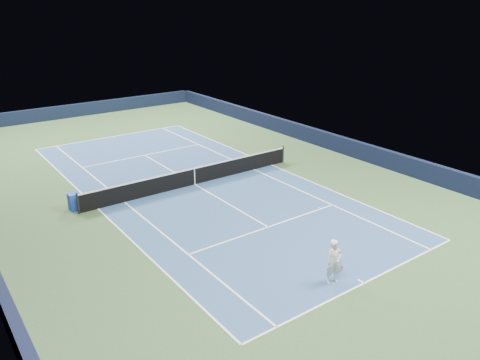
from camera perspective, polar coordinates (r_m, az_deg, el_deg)
ground at (r=25.92m, az=-5.53°, el=-0.55°), size 40.00×40.00×0.00m
wall_far at (r=43.39m, az=-19.21°, el=8.04°), size 22.00×0.35×1.10m
wall_right at (r=32.25m, az=11.24°, el=4.56°), size 0.35×40.00×1.10m
court_surface at (r=25.92m, az=-5.53°, el=-0.54°), size 10.97×23.77×0.01m
baseline_far at (r=36.18m, az=-15.24°, el=5.14°), size 10.97×0.08×0.00m
baseline_near at (r=17.81m, az=14.91°, el=-12.05°), size 10.97×0.08×0.00m
sideline_doubles_right at (r=28.88m, az=3.86°, el=1.84°), size 0.08×23.77×0.00m
sideline_doubles_left at (r=23.87m, az=-16.93°, el=-3.37°), size 0.08×23.77×0.00m
sideline_singles_right at (r=28.07m, az=1.70°, el=1.30°), size 0.08×23.77×0.00m
sideline_singles_left at (r=24.28m, az=-13.90°, el=-2.63°), size 0.08×23.77×0.00m
service_line_far at (r=31.30m, az=-11.54°, el=2.99°), size 8.23×0.08×0.00m
service_line_near at (r=21.11m, az=3.44°, el=-5.74°), size 8.23×0.08×0.00m
center_service_line at (r=25.92m, az=-5.53°, el=-0.53°), size 0.08×12.80×0.00m
center_mark_far at (r=36.05m, az=-15.16°, el=5.09°), size 0.08×0.30×0.00m
center_mark_near at (r=17.88m, az=14.53°, el=-11.86°), size 0.08×0.30×0.00m
tennis_net at (r=25.74m, az=-5.57°, el=0.50°), size 12.90×0.10×1.07m
sponsor_cube at (r=24.00m, az=-19.54°, el=-2.49°), size 0.57×0.47×0.84m
tennis_player at (r=17.18m, az=11.38°, el=-9.74°), size 0.81×1.29×2.57m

